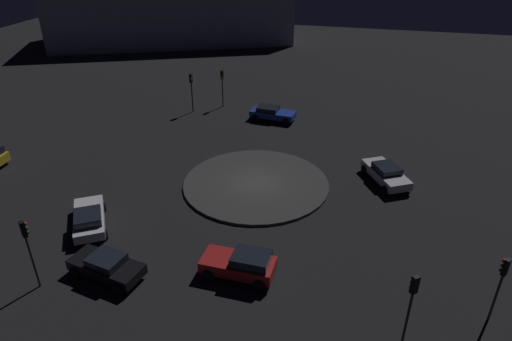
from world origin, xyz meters
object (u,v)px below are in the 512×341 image
car_white (89,218)px  traffic_light_northwest (27,241)px  car_black (106,266)px  traffic_light_northeast (222,81)px  traffic_light_northeast_near (191,85)px  car_silver (386,173)px  store_building (172,13)px  car_blue (272,113)px  traffic_light_southwest_near (502,277)px  car_red (241,264)px  traffic_light_southwest (411,298)px

car_white → traffic_light_northwest: bearing=151.1°
car_black → traffic_light_northeast: 26.76m
traffic_light_northeast_near → car_silver: bearing=24.7°
car_black → store_building: size_ratio=0.11×
car_blue → traffic_light_northwest: bearing=-99.7°
traffic_light_northeast_near → traffic_light_southwest_near: size_ratio=1.06×
car_silver → traffic_light_northeast: 20.80m
car_black → car_blue: 24.59m
car_silver → traffic_light_northwest: (-15.98, 17.97, 2.24)m
car_silver → traffic_light_southwest_near: traffic_light_southwest_near is taller
traffic_light_northeast → traffic_light_northeast_near: 3.36m
traffic_light_northwest → traffic_light_southwest_near: traffic_light_northwest is taller
car_red → traffic_light_southwest: size_ratio=0.95×
traffic_light_northeast_near → traffic_light_southwest: bearing=0.3°
car_blue → traffic_light_southwest: (-25.32, -11.62, 2.34)m
car_black → car_red: bearing=-154.3°
car_red → car_blue: (22.43, 3.20, -0.11)m
car_white → traffic_light_northwest: 5.87m
car_white → traffic_light_northeast_near: size_ratio=1.19×
car_red → car_black: bearing=16.2°
traffic_light_northwest → traffic_light_northeast: bearing=30.6°
car_silver → store_building: store_building is taller
car_black → car_white: car_white is taller
car_white → traffic_light_northeast: (22.81, -1.60, 2.07)m
car_silver → traffic_light_northwest: bearing=-78.0°
car_blue → traffic_light_northeast_near: 8.61m
car_black → car_white: 5.15m
traffic_light_northwest → traffic_light_southwest: size_ratio=0.97×
traffic_light_northeast → traffic_light_southwest_near: size_ratio=1.03×
traffic_light_northeast → store_building: store_building is taller
car_red → car_silver: size_ratio=0.86×
traffic_light_southwest → traffic_light_northeast: size_ratio=1.11×
car_blue → store_building: size_ratio=0.11×
car_red → traffic_light_northwest: size_ratio=0.97×
car_white → traffic_light_southwest_near: bearing=-127.4°
car_blue → traffic_light_southwest: bearing=-59.8°
traffic_light_northeast → traffic_light_northeast_near: size_ratio=0.97×
car_red → traffic_light_northeast: 26.44m
car_black → traffic_light_southwest: (-1.06, -15.57, 2.34)m
traffic_light_southwest → store_building: (54.83, 34.56, 1.32)m
car_white → car_blue: (20.46, -7.41, 0.02)m
traffic_light_northwest → traffic_light_northeast: traffic_light_northwest is taller
car_silver → traffic_light_southwest_near: (-12.62, -4.96, 1.96)m
car_black → car_silver: 20.67m
car_silver → traffic_light_northeast: traffic_light_northeast is taller
car_blue → traffic_light_northeast_near: (0.13, 8.34, 2.13)m
traffic_light_southwest → traffic_light_northeast_near: bearing=-0.3°
car_red → car_blue: size_ratio=0.91×
traffic_light_southwest → car_silver: bearing=-35.7°
car_white → store_building: bearing=-15.1°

